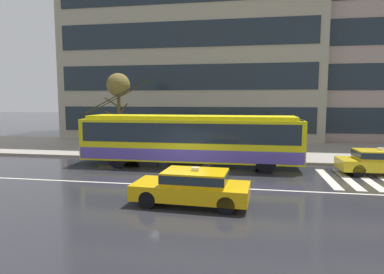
# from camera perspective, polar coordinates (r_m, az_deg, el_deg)

# --- Properties ---
(ground_plane) EXTENTS (160.00, 160.00, 0.00)m
(ground_plane) POSITION_cam_1_polar(r_m,az_deg,el_deg) (16.32, -2.04, -7.24)
(ground_plane) COLOR #26272B
(sidewalk_slab) EXTENTS (80.00, 10.00, 0.14)m
(sidewalk_slab) POSITION_cam_1_polar(r_m,az_deg,el_deg) (25.91, 2.51, -2.02)
(sidewalk_slab) COLOR gray
(sidewalk_slab) RESTS_ON ground_plane
(crosswalk_stripe_edge_near) EXTENTS (0.44, 4.40, 0.01)m
(crosswalk_stripe_edge_near) POSITION_cam_1_polar(r_m,az_deg,el_deg) (17.81, 22.15, -6.55)
(crosswalk_stripe_edge_near) COLOR beige
(crosswalk_stripe_edge_near) RESTS_ON ground_plane
(crosswalk_stripe_inner_a) EXTENTS (0.44, 4.40, 0.01)m
(crosswalk_stripe_inner_a) POSITION_cam_1_polar(r_m,az_deg,el_deg) (18.02, 24.97, -6.53)
(crosswalk_stripe_inner_a) COLOR beige
(crosswalk_stripe_inner_a) RESTS_ON ground_plane
(crosswalk_stripe_center) EXTENTS (0.44, 4.40, 0.01)m
(crosswalk_stripe_center) POSITION_cam_1_polar(r_m,az_deg,el_deg) (18.28, 27.71, -6.49)
(crosswalk_stripe_center) COLOR beige
(crosswalk_stripe_center) RESTS_ON ground_plane
(lane_centre_line) EXTENTS (72.00, 0.14, 0.01)m
(lane_centre_line) POSITION_cam_1_polar(r_m,az_deg,el_deg) (15.18, -2.98, -8.27)
(lane_centre_line) COLOR silver
(lane_centre_line) RESTS_ON ground_plane
(trolleybus) EXTENTS (12.83, 2.59, 4.97)m
(trolleybus) POSITION_cam_1_polar(r_m,az_deg,el_deg) (19.26, -0.25, -0.27)
(trolleybus) COLOR yellow
(trolleybus) RESTS_ON ground_plane
(taxi_oncoming_near) EXTENTS (4.32, 2.03, 1.39)m
(taxi_oncoming_near) POSITION_cam_1_polar(r_m,az_deg,el_deg) (12.40, 0.12, -8.27)
(taxi_oncoming_near) COLOR #E8AF0F
(taxi_oncoming_near) RESTS_ON ground_plane
(taxi_ahead_of_bus) EXTENTS (4.44, 1.91, 1.39)m
(taxi_ahead_of_bus) POSITION_cam_1_polar(r_m,az_deg,el_deg) (19.84, 29.63, -3.58)
(taxi_ahead_of_bus) COLOR yellow
(taxi_ahead_of_bus) RESTS_ON ground_plane
(bus_shelter) EXTENTS (3.94, 1.56, 2.42)m
(bus_shelter) POSITION_cam_1_polar(r_m,az_deg,el_deg) (22.57, -1.34, 1.53)
(bus_shelter) COLOR gray
(bus_shelter) RESTS_ON sidewalk_slab
(pedestrian_at_shelter) EXTENTS (0.39, 0.39, 1.61)m
(pedestrian_at_shelter) POSITION_cam_1_polar(r_m,az_deg,el_deg) (23.11, -9.44, -0.58)
(pedestrian_at_shelter) COLOR navy
(pedestrian_at_shelter) RESTS_ON sidewalk_slab
(pedestrian_approaching_curb) EXTENTS (1.40, 1.40, 1.89)m
(pedestrian_approaching_curb) POSITION_cam_1_polar(r_m,az_deg,el_deg) (24.40, -8.94, 1.13)
(pedestrian_approaching_curb) COLOR #4E443D
(pedestrian_approaching_curb) RESTS_ON sidewalk_slab
(pedestrian_walking_past) EXTENTS (1.49, 1.49, 2.07)m
(pedestrian_walking_past) POSITION_cam_1_polar(r_m,az_deg,el_deg) (21.21, 12.19, 0.74)
(pedestrian_walking_past) COLOR navy
(pedestrian_walking_past) RESTS_ON sidewalk_slab
(pedestrian_waiting_by_pole) EXTENTS (1.26, 1.26, 1.89)m
(pedestrian_waiting_by_pole) POSITION_cam_1_polar(r_m,az_deg,el_deg) (21.35, 1.87, 0.35)
(pedestrian_waiting_by_pole) COLOR #4D4B43
(pedestrian_waiting_by_pole) RESTS_ON sidewalk_slab
(street_tree_bare) EXTENTS (1.71, 1.87, 5.63)m
(street_tree_bare) POSITION_cam_1_polar(r_m,az_deg,el_deg) (25.20, -12.43, 8.34)
(street_tree_bare) COLOR brown
(street_tree_bare) RESTS_ON sidewalk_slab
(office_tower_corner_left) EXTENTS (24.95, 14.96, 26.90)m
(office_tower_corner_left) POSITION_cam_1_polar(r_m,az_deg,el_deg) (38.79, 0.72, 20.70)
(office_tower_corner_left) COLOR #9F9A86
(office_tower_corner_left) RESTS_ON ground_plane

